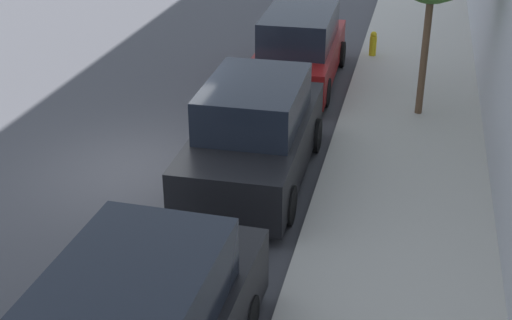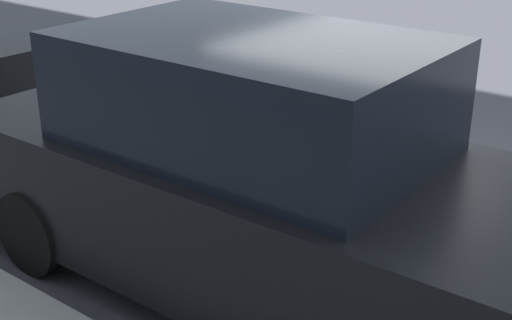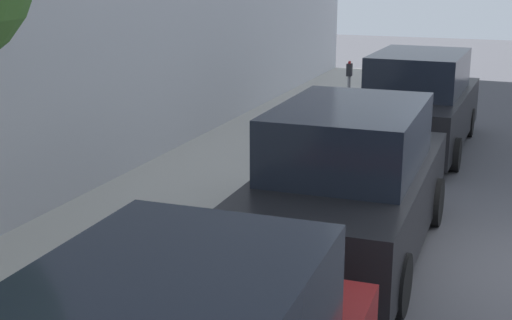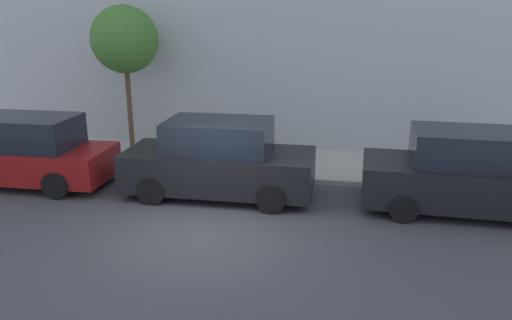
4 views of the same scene
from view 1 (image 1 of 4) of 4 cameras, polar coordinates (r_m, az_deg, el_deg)
The scene contains 5 objects.
ground_plane at distance 14.28m, azimuth -9.14°, elevation -0.86°, with size 60.00×60.00×0.00m, color #424247.
sidewalk at distance 13.31m, azimuth 11.62°, elevation -2.84°, with size 3.16×32.00×0.15m.
parked_suv_second at distance 13.41m, azimuth -0.12°, elevation 2.06°, with size 2.08×4.82×1.98m.
parked_minivan_third at distance 18.53m, azimuth 3.49°, elevation 8.93°, with size 2.02×4.94×1.90m.
fire_hydrant at distance 20.61m, azimuth 9.35°, elevation 9.19°, with size 0.20×0.20×0.69m.
Camera 1 is at (5.07, -11.69, 6.43)m, focal length 50.00 mm.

